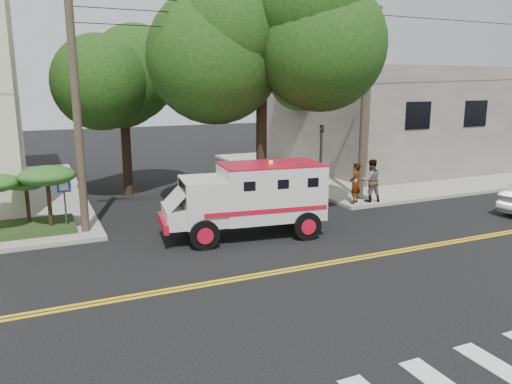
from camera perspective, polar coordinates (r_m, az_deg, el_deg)
name	(u,v)px	position (r m, az deg, el deg)	size (l,w,h in m)	color
ground	(308,267)	(14.86, 6.02, -8.50)	(100.00, 100.00, 0.00)	black
sidewalk_ne	(384,165)	(33.15, 14.45, 2.95)	(17.00, 17.00, 0.15)	gray
building_right	(401,116)	(34.15, 16.19, 8.32)	(14.00, 12.00, 6.00)	#605C52
utility_pole_left	(76,106)	(18.02, -19.84, 9.18)	(0.28, 0.28, 9.00)	#382D23
utility_pole_right	(364,101)	(22.57, 12.26, 10.12)	(0.28, 0.28, 9.00)	#382D23
tree_main	(275,32)	(20.37, 2.19, 17.78)	(6.08, 5.70, 9.85)	black
tree_left	(130,73)	(24.14, -14.20, 13.08)	(4.48, 4.20, 7.70)	black
tree_right	(306,69)	(31.98, 5.70, 13.78)	(4.80, 4.50, 8.20)	black
traffic_signal	(321,158)	(20.88, 7.42, 3.87)	(0.15, 0.18, 3.60)	#3F3F42
accessibility_sign	(65,198)	(18.55, -21.02, -0.64)	(0.45, 0.10, 2.02)	#3F3F42
palm_planter	(25,191)	(18.92, -24.91, 0.14)	(3.52, 2.63, 2.36)	#1E3314
armored_truck	(251,196)	(17.31, -0.58, -0.41)	(5.80, 2.85, 2.54)	silver
pedestrian_a	(355,183)	(21.93, 11.25, 0.97)	(0.64, 0.42, 1.76)	gray
pedestrian_b	(371,181)	(22.41, 12.99, 1.29)	(0.91, 0.71, 1.88)	gray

